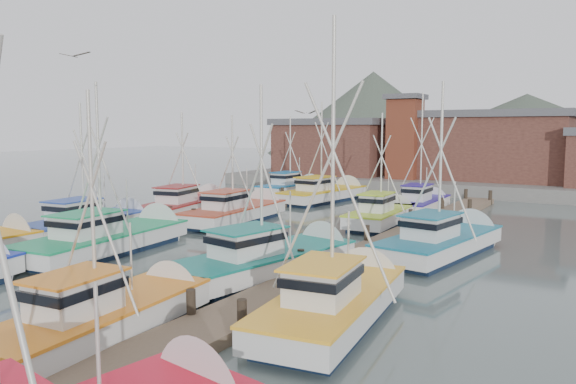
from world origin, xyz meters
The scene contains 22 objects.
ground centered at (0.00, 0.00, 0.00)m, with size 260.00×260.00×0.00m, color #4A5856.
dock_left centered at (-7.00, 4.04, 0.21)m, with size 2.30×46.00×1.50m.
dock_right centered at (7.00, 4.04, 0.21)m, with size 2.30×46.00×1.50m.
quay centered at (0.00, 37.00, 0.60)m, with size 44.00×16.00×1.20m, color gray.
shed_left centered at (-11.00, 35.00, 4.34)m, with size 12.72×8.48×6.20m.
shed_center centered at (6.00, 37.00, 4.69)m, with size 14.84×9.54×6.90m.
lookout_tower centered at (-2.00, 33.00, 5.55)m, with size 3.60×3.60×8.50m.
distant_hills centered at (-12.76, 122.59, 0.00)m, with size 175.00×140.00×42.00m.
boat_1 centered at (4.56, -10.93, 0.68)m, with size 3.29×8.46×8.02m.
boat_4 centered at (-4.79, -2.65, 0.68)m, with size 4.32×10.61×9.53m.
boat_5 centered at (4.82, -2.27, 0.68)m, with size 4.64×9.90×8.92m.
boat_6 centered at (-9.50, 0.02, 0.68)m, with size 3.72×9.30×8.53m.
boat_7 centered at (9.77, -6.03, 0.69)m, with size 4.13×9.11×10.43m.
boat_8 centered at (-4.84, 8.33, 0.68)m, with size 3.76×9.92×8.05m.
boat_9 centered at (4.15, 12.04, 0.68)m, with size 3.20×8.42×7.94m.
boat_10 centered at (-9.90, 8.98, 0.68)m, with size 4.82×10.04×8.32m.
boat_11 centered at (10.01, 5.49, 0.68)m, with size 4.30×9.86×9.39m.
boat_12 centered at (-4.73, 21.00, 0.68)m, with size 4.22×10.40×9.48m.
boat_13 centered at (4.63, 18.61, 0.68)m, with size 3.73×8.25×9.51m.
boat_14 centered at (-9.69, 23.86, 0.68)m, with size 3.38×8.80×8.13m.
gull_near centered at (-1.85, -6.85, 9.25)m, with size 1.53×0.66×0.24m.
gull_far centered at (3.45, 2.96, 7.12)m, with size 1.53×0.66×0.24m.
Camera 1 is at (17.67, -22.22, 6.28)m, focal length 35.00 mm.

